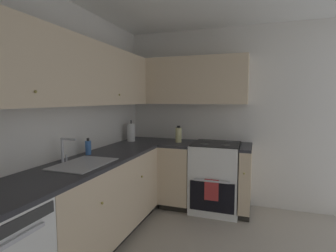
# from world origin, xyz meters

# --- Properties ---
(wall_back) EXTENTS (3.94, 0.05, 2.45)m
(wall_back) POSITION_xyz_m (0.00, 1.50, 1.23)
(wall_back) COLOR silver
(wall_back) RESTS_ON ground_plane
(wall_right) EXTENTS (0.05, 3.04, 2.45)m
(wall_right) POSITION_xyz_m (1.95, 0.00, 1.23)
(wall_right) COLOR silver
(wall_right) RESTS_ON ground_plane
(lower_cabinets_back) EXTENTS (1.80, 0.62, 0.85)m
(lower_cabinets_back) POSITION_xyz_m (0.42, 1.17, 0.43)
(lower_cabinets_back) COLOR beige
(lower_cabinets_back) RESTS_ON ground_plane
(countertop_back) EXTENTS (3.00, 0.60, 0.03)m
(countertop_back) POSITION_xyz_m (0.42, 1.17, 0.87)
(countertop_back) COLOR #2D2D33
(countertop_back) RESTS_ON lower_cabinets_back
(lower_cabinets_right) EXTENTS (0.62, 1.16, 0.85)m
(lower_cabinets_right) POSITION_xyz_m (1.62, 0.43, 0.43)
(lower_cabinets_right) COLOR beige
(lower_cabinets_right) RESTS_ON ground_plane
(countertop_right) EXTENTS (0.60, 1.16, 0.03)m
(countertop_right) POSITION_xyz_m (1.62, 0.43, 0.87)
(countertop_right) COLOR #2D2D33
(countertop_right) RESTS_ON lower_cabinets_right
(oven_range) EXTENTS (0.68, 0.62, 1.04)m
(oven_range) POSITION_xyz_m (1.64, 0.16, 0.45)
(oven_range) COLOR white
(oven_range) RESTS_ON ground_plane
(upper_cabinets_back) EXTENTS (2.68, 0.34, 0.63)m
(upper_cabinets_back) POSITION_xyz_m (0.26, 1.31, 1.73)
(upper_cabinets_back) COLOR beige
(upper_cabinets_right) EXTENTS (0.32, 1.69, 0.63)m
(upper_cabinets_right) POSITION_xyz_m (1.76, 0.63, 1.73)
(upper_cabinets_right) COLOR beige
(sink) EXTENTS (0.57, 0.40, 0.10)m
(sink) POSITION_xyz_m (0.17, 1.14, 0.85)
(sink) COLOR #B7B7BC
(sink) RESTS_ON countertop_back
(faucet) EXTENTS (0.07, 0.16, 0.23)m
(faucet) POSITION_xyz_m (0.17, 1.35, 1.03)
(faucet) COLOR silver
(faucet) RESTS_ON countertop_back
(soap_bottle) EXTENTS (0.06, 0.06, 0.18)m
(soap_bottle) POSITION_xyz_m (0.53, 1.35, 0.97)
(soap_bottle) COLOR #3F72BF
(soap_bottle) RESTS_ON countertop_back
(paper_towel_roll) EXTENTS (0.11, 0.11, 0.31)m
(paper_towel_roll) POSITION_xyz_m (1.49, 1.33, 1.01)
(paper_towel_roll) COLOR white
(paper_towel_roll) RESTS_ON countertop_back
(oil_bottle) EXTENTS (0.08, 0.08, 0.23)m
(oil_bottle) POSITION_xyz_m (1.62, 0.67, 0.99)
(oil_bottle) COLOR beige
(oil_bottle) RESTS_ON countertop_right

